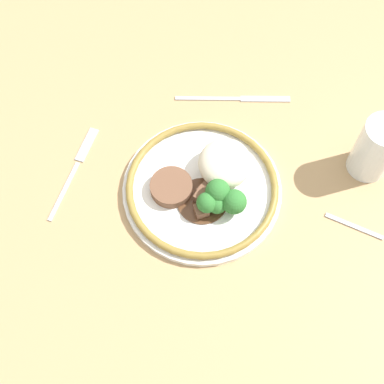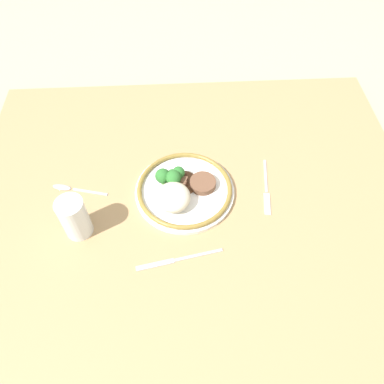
% 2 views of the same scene
% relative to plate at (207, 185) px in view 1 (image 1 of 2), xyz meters
% --- Properties ---
extents(ground_plane, '(8.00, 8.00, 0.00)m').
position_rel_plate_xyz_m(ground_plane, '(-0.03, 0.06, -0.05)').
color(ground_plane, tan).
extents(dining_table, '(1.17, 1.03, 0.03)m').
position_rel_plate_xyz_m(dining_table, '(-0.03, 0.06, -0.04)').
color(dining_table, tan).
rests_on(dining_table, ground).
extents(plate, '(0.26, 0.26, 0.06)m').
position_rel_plate_xyz_m(plate, '(0.00, 0.00, 0.00)').
color(plate, white).
rests_on(plate, dining_table).
extents(juice_glass, '(0.07, 0.07, 0.11)m').
position_rel_plate_xyz_m(juice_glass, '(0.25, 0.10, 0.03)').
color(juice_glass, '#F4AD19').
rests_on(juice_glass, dining_table).
extents(fork, '(0.03, 0.18, 0.00)m').
position_rel_plate_xyz_m(fork, '(-0.22, 0.01, -0.02)').
color(fork, '#ADADB2').
rests_on(fork, dining_table).
extents(knife, '(0.20, 0.05, 0.00)m').
position_rel_plate_xyz_m(knife, '(0.02, 0.19, -0.02)').
color(knife, '#ADADB2').
rests_on(knife, dining_table).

